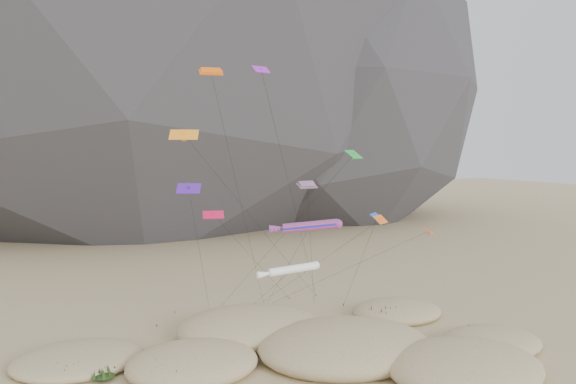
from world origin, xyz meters
name	(u,v)px	position (x,y,z in m)	size (l,w,h in m)	color
ground	(342,383)	(0.00, 0.00, 0.00)	(500.00, 500.00, 0.00)	#CCB789
dunes	(306,360)	(-1.30, 4.28, 0.75)	(50.13, 35.43, 3.96)	#CCB789
dune_grass	(325,360)	(0.11, 3.17, 0.86)	(42.78, 29.73, 1.54)	black
kite_stakes	(253,308)	(0.75, 23.86, 0.15)	(23.68, 6.01, 0.30)	#3F2D1E
rainbow_tube_kite	(308,226)	(2.00, 10.81, 12.15)	(7.04, 12.20, 13.00)	#FF581A
white_tube_kite	(290,270)	(-2.40, 5.46, 9.06)	(6.17, 17.47, 9.69)	white
orange_parafoil	(212,76)	(-6.34, 16.74, 27.88)	(10.73, 9.61, 28.76)	#F3600C
multi_parafoil	(307,186)	(3.56, 14.07, 16.07)	(7.10, 10.44, 16.69)	red
delta_kites	(304,188)	(1.66, 10.89, 16.16)	(31.09, 21.50, 28.06)	orange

